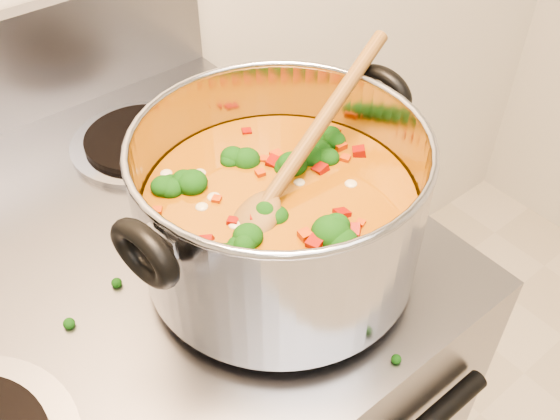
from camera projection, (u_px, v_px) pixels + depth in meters
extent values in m
cylinder|color=#A5A5AD|center=(278.00, 271.00, 0.71)|extent=(0.24, 0.24, 0.01)
cylinder|color=black|center=(278.00, 266.00, 0.70)|extent=(0.19, 0.19, 0.01)
cylinder|color=#A5A5AD|center=(141.00, 143.00, 0.88)|extent=(0.20, 0.20, 0.01)
cylinder|color=black|center=(140.00, 138.00, 0.87)|extent=(0.15, 0.15, 0.01)
cylinder|color=#A0A1A8|center=(280.00, 204.00, 0.65)|extent=(0.30, 0.30, 0.16)
torus|color=#A0A1A8|center=(280.00, 142.00, 0.59)|extent=(0.30, 0.30, 0.01)
cylinder|color=#8A470C|center=(280.00, 227.00, 0.67)|extent=(0.28, 0.28, 0.09)
torus|color=black|center=(145.00, 253.00, 0.52)|extent=(0.03, 0.08, 0.08)
torus|color=black|center=(381.00, 91.00, 0.70)|extent=(0.03, 0.08, 0.08)
ellipsoid|color=black|center=(225.00, 147.00, 0.70)|extent=(0.04, 0.04, 0.03)
ellipsoid|color=black|center=(304.00, 234.00, 0.60)|extent=(0.04, 0.04, 0.03)
ellipsoid|color=black|center=(373.00, 201.00, 0.63)|extent=(0.04, 0.04, 0.03)
ellipsoid|color=black|center=(319.00, 226.00, 0.61)|extent=(0.04, 0.04, 0.03)
ellipsoid|color=black|center=(388.00, 176.00, 0.66)|extent=(0.04, 0.04, 0.03)
ellipsoid|color=black|center=(276.00, 237.00, 0.60)|extent=(0.04, 0.04, 0.03)
ellipsoid|color=black|center=(273.00, 183.00, 0.65)|extent=(0.04, 0.04, 0.03)
ellipsoid|color=black|center=(277.00, 181.00, 0.66)|extent=(0.04, 0.04, 0.03)
ellipsoid|color=black|center=(288.00, 259.00, 0.57)|extent=(0.04, 0.04, 0.03)
ellipsoid|color=black|center=(294.00, 161.00, 0.68)|extent=(0.04, 0.04, 0.03)
ellipsoid|color=maroon|center=(282.00, 171.00, 0.67)|extent=(0.01, 0.01, 0.01)
ellipsoid|color=maroon|center=(281.00, 173.00, 0.66)|extent=(0.01, 0.01, 0.01)
ellipsoid|color=maroon|center=(245.00, 168.00, 0.67)|extent=(0.01, 0.01, 0.01)
ellipsoid|color=maroon|center=(243.00, 163.00, 0.68)|extent=(0.01, 0.01, 0.01)
ellipsoid|color=maroon|center=(320.00, 274.00, 0.56)|extent=(0.01, 0.01, 0.01)
ellipsoid|color=maroon|center=(187.00, 197.00, 0.64)|extent=(0.01, 0.01, 0.01)
ellipsoid|color=maroon|center=(291.00, 239.00, 0.59)|extent=(0.01, 0.01, 0.01)
ellipsoid|color=maroon|center=(181.00, 164.00, 0.68)|extent=(0.01, 0.01, 0.01)
ellipsoid|color=maroon|center=(361.00, 224.00, 0.61)|extent=(0.01, 0.01, 0.01)
ellipsoid|color=maroon|center=(189.00, 149.00, 0.70)|extent=(0.01, 0.01, 0.01)
ellipsoid|color=maroon|center=(321.00, 154.00, 0.69)|extent=(0.01, 0.01, 0.01)
ellipsoid|color=maroon|center=(181.00, 192.00, 0.64)|extent=(0.01, 0.01, 0.01)
ellipsoid|color=maroon|center=(216.00, 144.00, 0.70)|extent=(0.01, 0.01, 0.01)
ellipsoid|color=maroon|center=(335.00, 170.00, 0.67)|extent=(0.01, 0.01, 0.01)
ellipsoid|color=#9F3108|center=(208.00, 258.00, 0.58)|extent=(0.01, 0.01, 0.01)
ellipsoid|color=#9F3108|center=(183.00, 222.00, 0.61)|extent=(0.01, 0.01, 0.01)
ellipsoid|color=#9F3108|center=(183.00, 158.00, 0.68)|extent=(0.01, 0.01, 0.01)
ellipsoid|color=#9F3108|center=(218.00, 202.00, 0.63)|extent=(0.01, 0.01, 0.01)
ellipsoid|color=#9F3108|center=(327.00, 173.00, 0.66)|extent=(0.01, 0.01, 0.01)
ellipsoid|color=#9F3108|center=(387.00, 186.00, 0.65)|extent=(0.01, 0.01, 0.01)
ellipsoid|color=#9F3108|center=(314.00, 153.00, 0.69)|extent=(0.01, 0.01, 0.01)
ellipsoid|color=#9F3108|center=(278.00, 196.00, 0.64)|extent=(0.01, 0.01, 0.01)
ellipsoid|color=#9F3108|center=(250.00, 208.00, 0.62)|extent=(0.01, 0.01, 0.01)
ellipsoid|color=#9F3108|center=(273.00, 268.00, 0.57)|extent=(0.01, 0.01, 0.01)
ellipsoid|color=#9F3108|center=(178.00, 197.00, 0.64)|extent=(0.01, 0.01, 0.01)
ellipsoid|color=tan|center=(238.00, 283.00, 0.55)|extent=(0.02, 0.02, 0.01)
ellipsoid|color=tan|center=(240.00, 145.00, 0.70)|extent=(0.02, 0.02, 0.01)
ellipsoid|color=tan|center=(251.00, 141.00, 0.71)|extent=(0.02, 0.02, 0.01)
ellipsoid|color=tan|center=(210.00, 270.00, 0.56)|extent=(0.02, 0.02, 0.01)
ellipsoid|color=tan|center=(195.00, 224.00, 0.61)|extent=(0.02, 0.02, 0.01)
ellipsoid|color=tan|center=(241.00, 164.00, 0.68)|extent=(0.02, 0.02, 0.01)
ellipsoid|color=tan|center=(189.00, 174.00, 0.66)|extent=(0.02, 0.02, 0.01)
ellipsoid|color=tan|center=(223.00, 160.00, 0.68)|extent=(0.02, 0.02, 0.01)
ellipsoid|color=tan|center=(233.00, 184.00, 0.65)|extent=(0.02, 0.02, 0.01)
ellipsoid|color=brown|center=(254.00, 221.00, 0.61)|extent=(0.09, 0.06, 0.04)
cylinder|color=brown|center=(321.00, 123.00, 0.65)|extent=(0.24, 0.08, 0.11)
ellipsoid|color=black|center=(322.00, 417.00, 0.58)|extent=(0.01, 0.01, 0.01)
ellipsoid|color=black|center=(384.00, 196.00, 0.80)|extent=(0.01, 0.01, 0.01)
ellipsoid|color=black|center=(134.00, 366.00, 0.62)|extent=(0.01, 0.01, 0.01)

